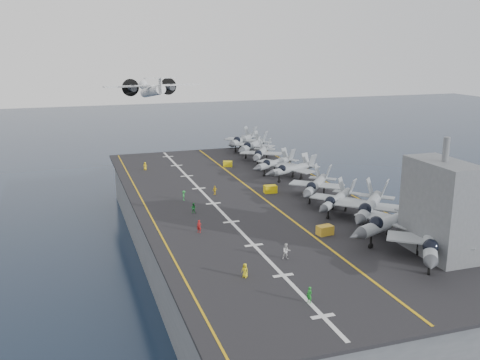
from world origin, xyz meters
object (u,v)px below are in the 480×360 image
object	(u,v)px
island_superstructure	(441,197)
tow_cart_a	(325,230)
fighter_jet_0	(430,240)
transport_plane	(153,91)

from	to	relation	value
island_superstructure	tow_cart_a	bearing A→B (deg)	133.54
fighter_jet_0	transport_plane	distance (m)	93.15
island_superstructure	fighter_jet_0	xyz separation A→B (m)	(-2.36, -1.52, -4.84)
fighter_jet_0	tow_cart_a	xyz separation A→B (m)	(-7.84, 12.26, -2.01)
fighter_jet_0	tow_cart_a	world-z (taller)	fighter_jet_0
tow_cart_a	fighter_jet_0	bearing A→B (deg)	-57.38
island_superstructure	tow_cart_a	world-z (taller)	island_superstructure
island_superstructure	fighter_jet_0	size ratio (longest dim) A/B	0.81
island_superstructure	transport_plane	size ratio (longest dim) A/B	0.56
island_superstructure	fighter_jet_0	bearing A→B (deg)	-147.15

